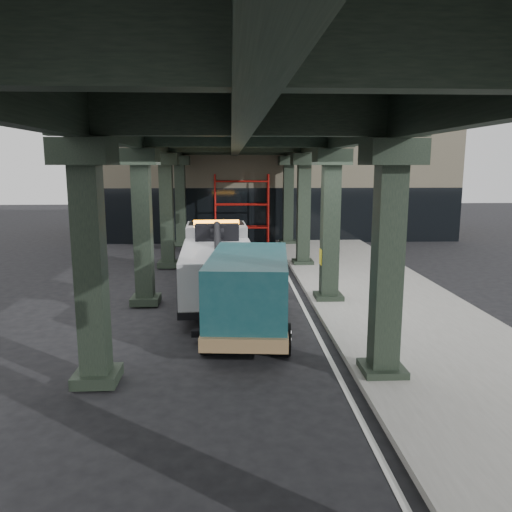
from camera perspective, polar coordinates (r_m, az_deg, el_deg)
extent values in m
plane|color=black|center=(14.60, -0.40, -7.59)|extent=(90.00, 90.00, 0.00)
cube|color=gray|center=(17.25, 14.47, -4.84)|extent=(5.00, 40.00, 0.15)
cube|color=silver|center=(16.66, 5.18, -5.34)|extent=(0.12, 38.00, 0.01)
cube|color=black|center=(10.57, 14.77, -0.90)|extent=(0.55, 0.55, 5.00)
cube|color=black|center=(10.39, 15.35, 11.37)|extent=(1.10, 1.10, 0.50)
cube|color=black|center=(11.25, 14.21, -12.57)|extent=(0.90, 0.90, 0.24)
cube|color=black|center=(16.32, 8.46, 3.20)|extent=(0.55, 0.55, 5.00)
cube|color=black|center=(16.20, 8.68, 11.12)|extent=(1.10, 1.10, 0.50)
cube|color=black|center=(16.76, 8.25, -4.69)|extent=(0.90, 0.90, 0.24)
cube|color=black|center=(22.20, 5.45, 5.14)|extent=(0.55, 0.55, 5.00)
cube|color=black|center=(22.11, 5.56, 10.95)|extent=(1.10, 1.10, 0.50)
cube|color=black|center=(22.53, 5.35, -0.75)|extent=(0.90, 0.90, 0.24)
cube|color=black|center=(28.13, 3.70, 6.26)|extent=(0.55, 0.55, 5.00)
cube|color=black|center=(28.06, 3.76, 10.84)|extent=(1.10, 1.10, 0.50)
cube|color=black|center=(28.39, 3.65, 1.58)|extent=(0.90, 0.90, 0.24)
cube|color=black|center=(10.47, -18.37, -1.20)|extent=(0.55, 0.55, 5.00)
cube|color=black|center=(10.28, -19.09, 11.19)|extent=(1.10, 1.10, 0.50)
cube|color=black|center=(11.15, -17.68, -12.97)|extent=(0.90, 0.90, 0.24)
cube|color=black|center=(16.25, -12.80, 3.03)|extent=(0.55, 0.55, 5.00)
cube|color=black|center=(16.13, -13.12, 10.98)|extent=(1.10, 1.10, 0.50)
cube|color=black|center=(16.70, -12.48, -4.89)|extent=(0.90, 0.90, 0.24)
cube|color=black|center=(22.15, -10.16, 5.01)|extent=(0.55, 0.55, 5.00)
cube|color=black|center=(22.06, -10.34, 10.84)|extent=(1.10, 1.10, 0.50)
cube|color=black|center=(22.48, -9.97, -0.88)|extent=(0.90, 0.90, 0.24)
cube|color=black|center=(28.09, -8.62, 6.15)|extent=(0.55, 0.55, 5.00)
cube|color=black|center=(28.02, -8.75, 10.75)|extent=(1.10, 1.10, 0.50)
cube|color=black|center=(28.35, -8.50, 1.48)|extent=(0.90, 0.90, 0.24)
cube|color=black|center=(16.23, 8.76, 13.95)|extent=(0.35, 32.00, 1.10)
cube|color=black|center=(16.16, -13.24, 13.81)|extent=(0.35, 32.00, 1.10)
cube|color=black|center=(15.92, -2.22, 14.13)|extent=(0.35, 32.00, 1.10)
cube|color=black|center=(15.98, -2.24, 16.63)|extent=(7.40, 32.00, 0.30)
cube|color=#C6B793|center=(33.98, 1.56, 9.51)|extent=(22.00, 10.00, 8.00)
cylinder|color=#B2130E|center=(28.90, -4.65, 5.36)|extent=(0.08, 0.08, 4.00)
cylinder|color=#B2130E|center=(28.11, -4.70, 5.22)|extent=(0.08, 0.08, 4.00)
cylinder|color=#B2130E|center=(28.97, 1.32, 5.40)|extent=(0.08, 0.08, 4.00)
cylinder|color=#B2130E|center=(28.17, 1.43, 5.26)|extent=(0.08, 0.08, 4.00)
cylinder|color=#B2130E|center=(29.00, -1.65, 3.42)|extent=(3.00, 0.08, 0.08)
cylinder|color=#B2130E|center=(28.87, -1.67, 5.98)|extent=(3.00, 0.08, 0.08)
cylinder|color=#B2130E|center=(28.80, -1.68, 8.56)|extent=(3.00, 0.08, 0.08)
cube|color=black|center=(16.83, -4.37, -2.87)|extent=(1.24, 7.08, 0.23)
cube|color=silver|center=(19.03, -4.53, 1.12)|extent=(2.30, 2.35, 1.69)
cube|color=silver|center=(20.08, -4.55, 0.24)|extent=(2.23, 0.75, 0.85)
cube|color=black|center=(19.19, -4.56, 2.61)|extent=(2.12, 1.31, 0.80)
cube|color=silver|center=(15.65, -4.33, -1.60)|extent=(2.45, 4.79, 1.32)
cube|color=orange|center=(18.72, -4.56, 3.87)|extent=(1.70, 0.34, 0.15)
cube|color=black|center=(17.34, -4.49, 2.73)|extent=(1.53, 0.63, 0.56)
cylinder|color=black|center=(15.70, -4.38, 1.06)|extent=(0.37, 3.29, 1.26)
cube|color=black|center=(13.57, -4.10, -7.58)|extent=(0.34, 1.33, 0.17)
cube|color=black|center=(12.96, -4.03, -8.67)|extent=(1.51, 0.30, 0.17)
cylinder|color=black|center=(19.49, -7.54, -1.53)|extent=(0.37, 1.05, 1.03)
cylinder|color=silver|center=(19.49, -7.54, -1.53)|extent=(0.39, 0.58, 0.57)
cylinder|color=black|center=(19.52, -1.46, -1.43)|extent=(0.37, 1.05, 1.03)
cylinder|color=silver|center=(19.52, -1.46, -1.43)|extent=(0.39, 0.58, 0.57)
cylinder|color=black|center=(16.47, -7.94, -3.74)|extent=(0.37, 1.05, 1.03)
cylinder|color=silver|center=(16.47, -7.94, -3.74)|extent=(0.39, 0.58, 0.57)
cylinder|color=black|center=(16.50, -0.74, -3.62)|extent=(0.37, 1.05, 1.03)
cylinder|color=silver|center=(16.50, -0.74, -3.62)|extent=(0.39, 0.58, 0.57)
cylinder|color=black|center=(15.29, -8.15, -4.85)|extent=(0.37, 1.05, 1.03)
cylinder|color=silver|center=(15.29, -8.15, -4.85)|extent=(0.39, 0.58, 0.57)
cylinder|color=black|center=(15.32, -0.38, -4.71)|extent=(0.37, 1.05, 1.03)
cylinder|color=silver|center=(15.32, -0.38, -4.71)|extent=(0.39, 0.58, 0.57)
cube|color=#133F45|center=(15.82, -0.30, -2.81)|extent=(2.02, 1.21, 0.85)
cube|color=#133F45|center=(13.21, -0.82, -3.78)|extent=(2.36, 4.41, 1.84)
cube|color=#95744C|center=(13.78, -0.73, -6.44)|extent=(2.49, 5.45, 0.33)
cube|color=black|center=(15.29, -0.37, -0.38)|extent=(1.87, 0.57, 0.79)
cube|color=black|center=(13.38, -0.76, -1.52)|extent=(2.31, 3.57, 0.52)
cube|color=silver|center=(16.39, -0.21, -3.70)|extent=(1.89, 0.28, 0.28)
cylinder|color=black|center=(15.97, -3.70, -4.56)|extent=(0.34, 0.81, 0.79)
cylinder|color=silver|center=(15.97, -3.70, -4.56)|extent=(0.34, 0.46, 0.44)
cylinder|color=black|center=(15.88, 3.11, -4.64)|extent=(0.34, 0.81, 0.79)
cylinder|color=silver|center=(15.88, 3.11, -4.64)|extent=(0.34, 0.46, 0.44)
cylinder|color=black|center=(12.21, -5.68, -9.34)|extent=(0.34, 0.81, 0.79)
cylinder|color=silver|center=(12.21, -5.68, -9.34)|extent=(0.34, 0.46, 0.44)
cylinder|color=black|center=(12.10, 3.34, -9.50)|extent=(0.34, 0.81, 0.79)
cylinder|color=silver|center=(12.10, 3.34, -9.50)|extent=(0.34, 0.46, 0.44)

